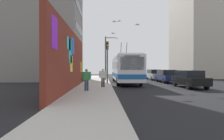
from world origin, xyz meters
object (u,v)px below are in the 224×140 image
(city_bus, at_px, (125,68))
(parked_car_black, at_px, (189,79))
(pedestrian_near_wall, at_px, (86,78))
(traffic_light, at_px, (107,55))
(pedestrian_at_curb, at_px, (103,76))
(street_lamp, at_px, (107,55))
(parked_car_navy, at_px, (166,76))
(parked_car_silver, at_px, (154,74))

(city_bus, distance_m, parked_car_black, 7.69)
(pedestrian_near_wall, xyz_separation_m, traffic_light, (6.81, -1.66, 2.10))
(parked_car_black, height_order, pedestrian_at_curb, pedestrian_at_curb)
(city_bus, relative_size, street_lamp, 1.88)
(parked_car_navy, xyz_separation_m, pedestrian_at_curb, (-6.91, 7.82, 0.24))
(parked_car_navy, distance_m, pedestrian_at_curb, 10.43)
(parked_car_black, xyz_separation_m, traffic_light, (3.61, 7.35, 2.33))
(parked_car_black, distance_m, pedestrian_at_curb, 7.84)
(pedestrian_near_wall, bearing_deg, parked_car_navy, -43.16)
(pedestrian_near_wall, bearing_deg, city_bus, -23.45)
(parked_car_silver, distance_m, pedestrian_at_curb, 14.79)
(city_bus, xyz_separation_m, pedestrian_at_curb, (-6.09, 2.62, -0.69))
(pedestrian_near_wall, relative_size, traffic_light, 0.35)
(parked_car_silver, xyz_separation_m, pedestrian_near_wall, (-15.26, 9.01, 0.22))
(city_bus, bearing_deg, pedestrian_near_wall, 156.55)
(traffic_light, height_order, street_lamp, street_lamp)
(city_bus, xyz_separation_m, pedestrian_near_wall, (-8.79, 3.81, -0.71))
(parked_car_navy, height_order, street_lamp, street_lamp)
(parked_car_silver, bearing_deg, traffic_light, 138.96)
(parked_car_navy, xyz_separation_m, pedestrian_near_wall, (-9.61, 9.01, 0.22))
(parked_car_black, distance_m, traffic_light, 8.51)
(city_bus, height_order, parked_car_silver, city_bus)
(parked_car_navy, distance_m, parked_car_silver, 5.65)
(city_bus, distance_m, parked_car_silver, 8.35)
(traffic_light, bearing_deg, city_bus, -47.42)
(parked_car_navy, distance_m, pedestrian_near_wall, 13.18)
(parked_car_navy, relative_size, pedestrian_near_wall, 2.90)
(pedestrian_near_wall, distance_m, pedestrian_at_curb, 2.96)
(parked_car_silver, xyz_separation_m, pedestrian_at_curb, (-12.55, 7.82, 0.24))
(city_bus, relative_size, pedestrian_at_curb, 7.16)
(city_bus, xyz_separation_m, parked_car_navy, (0.82, -5.20, -0.93))
(pedestrian_at_curb, bearing_deg, parked_car_black, -86.36)
(pedestrian_near_wall, bearing_deg, traffic_light, -13.72)
(traffic_light, distance_m, street_lamp, 6.34)
(parked_car_black, bearing_deg, parked_car_silver, -0.00)
(parked_car_navy, xyz_separation_m, traffic_light, (-2.80, 7.35, 2.33))
(parked_car_silver, relative_size, pedestrian_near_wall, 3.04)
(pedestrian_near_wall, height_order, street_lamp, street_lamp)
(city_bus, relative_size, pedestrian_near_wall, 7.24)
(traffic_light, bearing_deg, parked_car_silver, -41.04)
(pedestrian_near_wall, xyz_separation_m, street_lamp, (13.14, -1.79, 2.60))
(traffic_light, bearing_deg, pedestrian_near_wall, 166.28)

